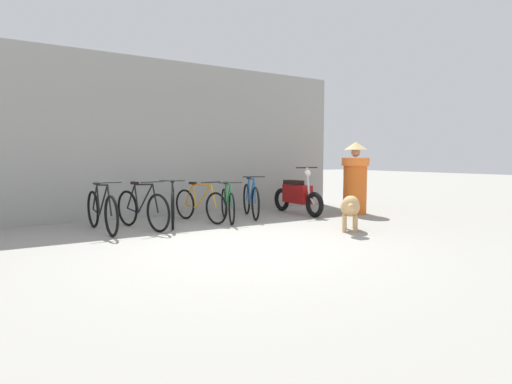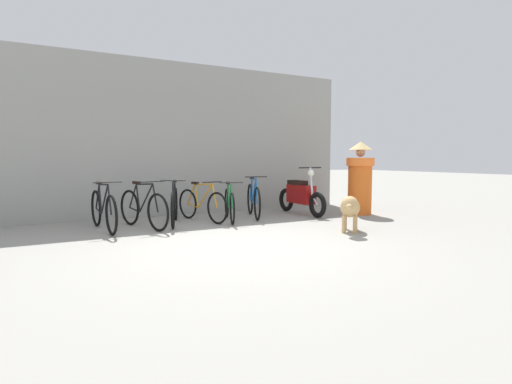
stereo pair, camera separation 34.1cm
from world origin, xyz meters
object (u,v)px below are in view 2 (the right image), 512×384
(bicycle_2, at_px, (174,205))
(bicycle_5, at_px, (253,200))
(motorcycle, at_px, (301,196))
(stray_dog, at_px, (350,208))
(person_in_robes, at_px, (360,178))
(bicycle_3, at_px, (202,205))
(bicycle_1, at_px, (143,208))
(bicycle_0, at_px, (103,210))
(bicycle_4, at_px, (229,204))

(bicycle_2, xyz_separation_m, bicycle_5, (1.77, 0.09, 0.01))
(motorcycle, bearing_deg, stray_dog, -13.28)
(bicycle_2, bearing_deg, bicycle_5, 112.66)
(motorcycle, relative_size, stray_dog, 1.97)
(bicycle_5, xyz_separation_m, person_in_robes, (2.35, -0.72, 0.46))
(bicycle_5, bearing_deg, person_in_robes, 91.82)
(bicycle_3, height_order, stray_dog, bicycle_3)
(stray_dog, bearing_deg, bicycle_1, -81.55)
(motorcycle, xyz_separation_m, stray_dog, (-0.52, -2.22, -0.00))
(bicycle_0, distance_m, person_in_robes, 5.47)
(bicycle_0, height_order, bicycle_3, bicycle_0)
(bicycle_3, xyz_separation_m, motorcycle, (2.34, -0.11, 0.08))
(bicycle_2, bearing_deg, bicycle_4, 103.50)
(bicycle_0, bearing_deg, bicycle_5, 87.50)
(bicycle_2, xyz_separation_m, bicycle_4, (1.10, -0.12, -0.02))
(bicycle_2, relative_size, person_in_robes, 1.00)
(bicycle_3, bearing_deg, bicycle_2, -97.32)
(bicycle_3, xyz_separation_m, bicycle_4, (0.52, -0.20, 0.00))
(bicycle_0, relative_size, motorcycle, 0.99)
(bicycle_5, bearing_deg, bicycle_1, -65.02)
(bicycle_4, xyz_separation_m, stray_dog, (1.30, -2.13, 0.08))
(bicycle_3, xyz_separation_m, bicycle_5, (1.18, 0.01, 0.03))
(bicycle_1, xyz_separation_m, person_in_robes, (4.75, -0.47, 0.47))
(bicycle_5, xyz_separation_m, motorcycle, (1.16, -0.12, 0.05))
(bicycle_4, xyz_separation_m, motorcycle, (1.82, 0.09, 0.08))
(bicycle_0, bearing_deg, bicycle_4, 83.41)
(bicycle_2, xyz_separation_m, motorcycle, (2.93, -0.03, 0.06))
(bicycle_5, relative_size, person_in_robes, 0.97)
(bicycle_4, bearing_deg, person_in_robes, 98.55)
(bicycle_0, bearing_deg, stray_dog, 53.98)
(bicycle_1, bearing_deg, stray_dog, 38.13)
(bicycle_0, distance_m, bicycle_5, 3.08)
(person_in_robes, bearing_deg, bicycle_4, -7.07)
(stray_dog, xyz_separation_m, person_in_robes, (1.71, 1.61, 0.41))
(bicycle_5, distance_m, motorcycle, 1.16)
(person_in_robes, bearing_deg, bicycle_2, -6.17)
(bicycle_2, xyz_separation_m, person_in_robes, (4.12, -0.63, 0.47))
(bicycle_0, bearing_deg, person_in_robes, 78.44)
(bicycle_1, relative_size, bicycle_4, 1.01)
(bicycle_1, height_order, bicycle_4, bicycle_1)
(bicycle_0, xyz_separation_m, stray_dog, (3.71, -2.16, 0.06))
(person_in_robes, bearing_deg, motorcycle, -24.31)
(bicycle_2, distance_m, bicycle_3, 0.59)
(stray_dog, relative_size, person_in_robes, 0.55)
(bicycle_3, relative_size, bicycle_5, 1.00)
(bicycle_0, xyz_separation_m, bicycle_2, (1.30, 0.09, -0.00))
(bicycle_2, distance_m, motorcycle, 2.93)
(motorcycle, bearing_deg, bicycle_5, -95.93)
(bicycle_3, bearing_deg, bicycle_0, -100.12)
(bicycle_5, bearing_deg, stray_dog, 34.13)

